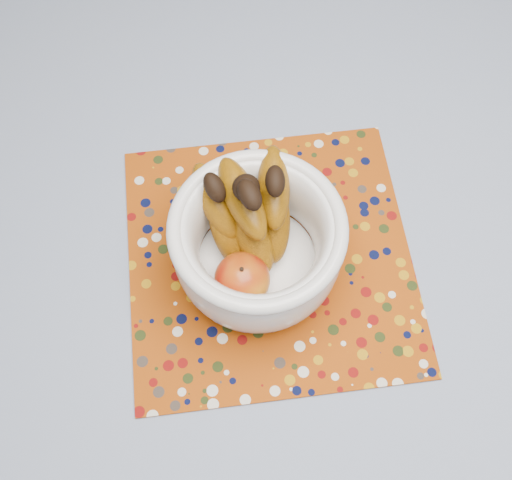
# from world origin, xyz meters

# --- Properties ---
(table) EXTENTS (1.20, 1.20, 0.75)m
(table) POSITION_xyz_m (0.00, 0.00, 0.67)
(table) COLOR brown
(table) RESTS_ON ground
(tablecloth) EXTENTS (1.32, 1.32, 0.01)m
(tablecloth) POSITION_xyz_m (0.00, 0.00, 0.76)
(tablecloth) COLOR slate
(tablecloth) RESTS_ON table
(placemat) EXTENTS (0.45, 0.45, 0.00)m
(placemat) POSITION_xyz_m (-0.09, 0.03, 0.76)
(placemat) COLOR #903807
(placemat) RESTS_ON tablecloth
(fruit_bowl) EXTENTS (0.21, 0.22, 0.18)m
(fruit_bowl) POSITION_xyz_m (-0.11, 0.03, 0.84)
(fruit_bowl) COLOR white
(fruit_bowl) RESTS_ON placemat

